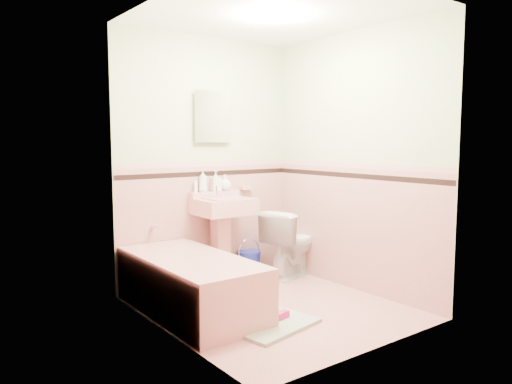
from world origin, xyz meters
TOP-DOWN VIEW (x-y plane):
  - floor at (0.00, 0.00)m, footprint 2.20×2.20m
  - ceiling at (0.00, 0.00)m, footprint 2.20×2.20m
  - wall_back at (0.00, 1.10)m, footprint 2.50×0.00m
  - wall_front at (0.00, -1.10)m, footprint 2.50×0.00m
  - wall_left at (-1.00, 0.00)m, footprint 0.00×2.50m
  - wall_right at (1.00, 0.00)m, footprint 0.00×2.50m
  - wainscot_back at (0.00, 1.09)m, footprint 2.00×0.00m
  - wainscot_front at (0.00, -1.09)m, footprint 2.00×0.00m
  - wainscot_left at (-0.99, 0.00)m, footprint 0.00×2.20m
  - wainscot_right at (0.99, 0.00)m, footprint 0.00×2.20m
  - accent_back at (0.00, 1.08)m, footprint 2.00×0.00m
  - accent_front at (0.00, -1.08)m, footprint 2.00×0.00m
  - accent_left at (-0.98, 0.00)m, footprint 0.00×2.20m
  - accent_right at (0.98, 0.00)m, footprint 0.00×2.20m
  - cap_back at (0.00, 1.08)m, footprint 2.00×0.00m
  - cap_front at (0.00, -1.08)m, footprint 2.00×0.00m
  - cap_left at (-0.98, 0.00)m, footprint 0.00×2.20m
  - cap_right at (0.98, 0.00)m, footprint 0.00×2.20m
  - bathtub at (-0.63, 0.33)m, footprint 0.70×1.50m
  - tub_faucet at (-0.63, 1.05)m, footprint 0.04×0.12m
  - sink at (0.05, 0.86)m, footprint 0.56×0.48m
  - sink_faucet at (0.05, 1.00)m, footprint 0.02×0.02m
  - medicine_cabinet at (0.05, 1.07)m, footprint 0.36×0.04m
  - soap_dish at (0.47, 1.06)m, footprint 0.12×0.07m
  - soap_bottle_left at (-0.08, 1.04)m, footprint 0.10×0.10m
  - soap_bottle_mid at (0.07, 1.04)m, footprint 0.10×0.11m
  - soap_bottle_right at (0.18, 1.04)m, footprint 0.15×0.15m
  - tube at (-0.17, 1.04)m, footprint 0.04×0.04m
  - toilet at (0.81, 0.70)m, footprint 0.80×0.60m
  - bucket at (0.46, 0.99)m, footprint 0.31×0.31m
  - bath_mat at (-0.28, -0.34)m, footprint 0.76×0.58m
  - shoe at (-0.15, -0.30)m, footprint 0.15×0.09m

SIDE VIEW (x-z plane):
  - floor at x=0.00m, z-range 0.00..0.00m
  - bath_mat at x=-0.28m, z-range 0.00..0.03m
  - shoe at x=-0.15m, z-range 0.03..0.08m
  - bucket at x=0.46m, z-range 0.00..0.26m
  - bathtub at x=-0.63m, z-range 0.00..0.45m
  - toilet at x=0.81m, z-range 0.00..0.72m
  - sink at x=0.05m, z-range 0.00..0.88m
  - wainscot_back at x=0.00m, z-range -0.40..1.60m
  - wainscot_front at x=0.00m, z-range -0.40..1.60m
  - wainscot_left at x=-0.99m, z-range -0.50..1.70m
  - wainscot_right at x=0.99m, z-range -0.50..1.70m
  - tub_faucet at x=-0.63m, z-range 0.61..0.65m
  - sink_faucet at x=0.05m, z-range 0.90..1.00m
  - soap_dish at x=0.47m, z-range 0.93..0.97m
  - tube at x=-0.17m, z-range 0.94..1.06m
  - soap_bottle_right at x=0.18m, z-range 0.94..1.11m
  - soap_bottle_mid at x=0.07m, z-range 0.94..1.15m
  - soap_bottle_left at x=-0.08m, z-range 0.94..1.17m
  - accent_left at x=-0.98m, z-range 0.02..2.22m
  - accent_right at x=0.98m, z-range 0.02..2.22m
  - accent_back at x=0.00m, z-range 0.12..2.12m
  - accent_front at x=0.00m, z-range 0.12..2.12m
  - cap_back at x=0.00m, z-range 0.22..2.22m
  - cap_front at x=0.00m, z-range 0.22..2.22m
  - cap_left at x=-0.98m, z-range 0.12..2.32m
  - cap_right at x=0.98m, z-range 0.12..2.32m
  - wall_back at x=0.00m, z-range 0.00..2.50m
  - wall_front at x=0.00m, z-range 0.00..2.50m
  - wall_left at x=-1.00m, z-range 0.00..2.50m
  - wall_right at x=1.00m, z-range 0.00..2.50m
  - medicine_cabinet at x=0.05m, z-range 1.48..1.92m
  - ceiling at x=0.00m, z-range 2.50..2.50m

